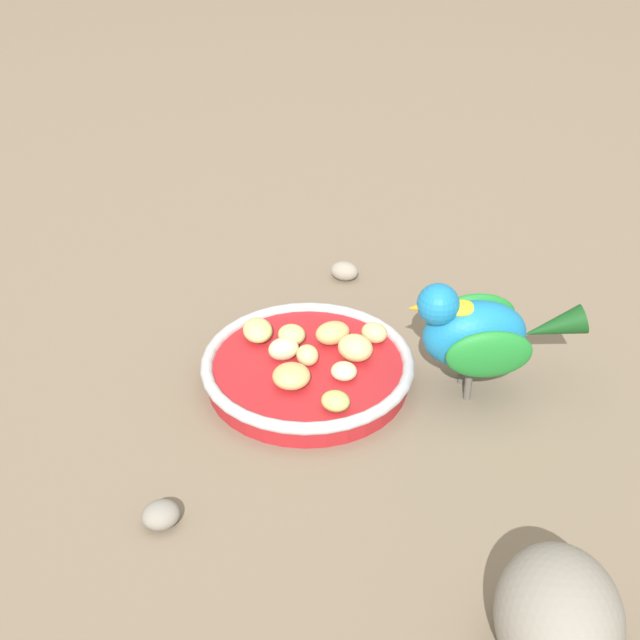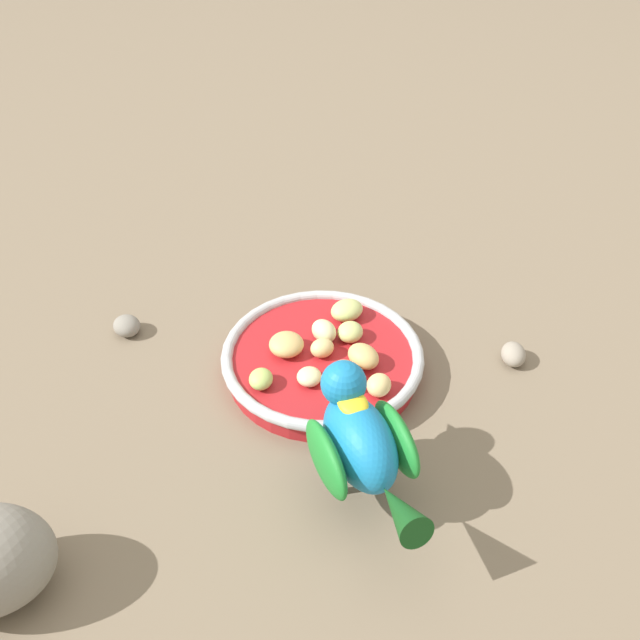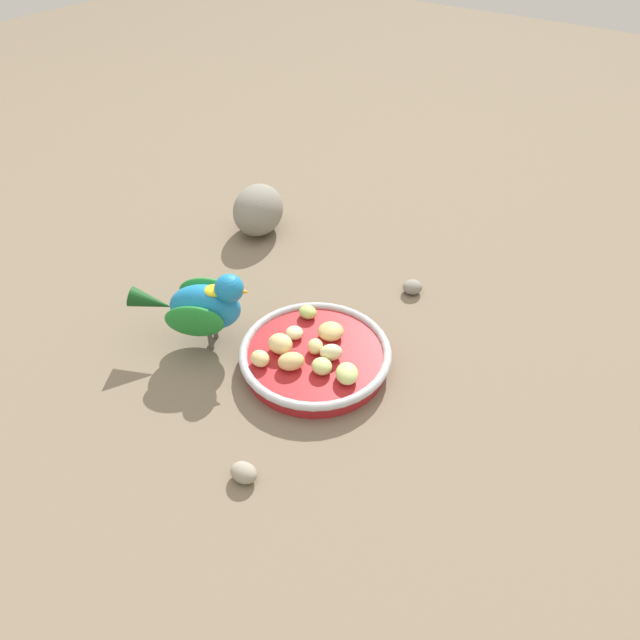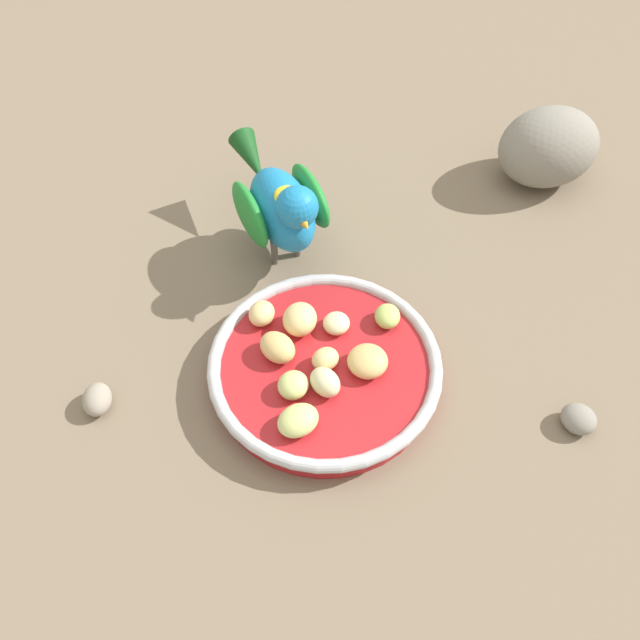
# 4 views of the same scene
# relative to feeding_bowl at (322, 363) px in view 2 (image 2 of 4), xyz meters

# --- Properties ---
(ground_plane) EXTENTS (4.00, 4.00, 0.00)m
(ground_plane) POSITION_rel_feeding_bowl_xyz_m (-0.00, 0.02, -0.02)
(ground_plane) COLOR #756651
(feeding_bowl) EXTENTS (0.20, 0.20, 0.03)m
(feeding_bowl) POSITION_rel_feeding_bowl_xyz_m (0.00, 0.00, 0.00)
(feeding_bowl) COLOR #AD1E23
(feeding_bowl) RESTS_ON ground_plane
(apple_piece_0) EXTENTS (0.03, 0.03, 0.02)m
(apple_piece_0) POSITION_rel_feeding_bowl_xyz_m (-0.00, -0.00, 0.02)
(apple_piece_0) COLOR #E5C67F
(apple_piece_0) RESTS_ON feeding_bowl
(apple_piece_1) EXTENTS (0.05, 0.05, 0.02)m
(apple_piece_1) POSITION_rel_feeding_bowl_xyz_m (-0.00, -0.04, 0.02)
(apple_piece_1) COLOR tan
(apple_piece_1) RESTS_ON feeding_bowl
(apple_piece_2) EXTENTS (0.03, 0.03, 0.02)m
(apple_piece_2) POSITION_rel_feeding_bowl_xyz_m (-0.03, 0.03, 0.02)
(apple_piece_2) COLOR #C6D17A
(apple_piece_2) RESTS_ON feeding_bowl
(apple_piece_3) EXTENTS (0.04, 0.04, 0.02)m
(apple_piece_3) POSITION_rel_feeding_bowl_xyz_m (0.00, 0.04, 0.02)
(apple_piece_3) COLOR tan
(apple_piece_3) RESTS_ON feeding_bowl
(apple_piece_4) EXTENTS (0.03, 0.03, 0.01)m
(apple_piece_4) POSITION_rel_feeding_bowl_xyz_m (0.04, -0.01, 0.01)
(apple_piece_4) COLOR beige
(apple_piece_4) RESTS_ON feeding_bowl
(apple_piece_5) EXTENTS (0.03, 0.02, 0.02)m
(apple_piece_5) POSITION_rel_feeding_bowl_xyz_m (0.05, -0.05, 0.02)
(apple_piece_5) COLOR #B2CC66
(apple_piece_5) RESTS_ON feeding_bowl
(apple_piece_6) EXTENTS (0.04, 0.05, 0.02)m
(apple_piece_6) POSITION_rel_feeding_bowl_xyz_m (-0.07, 0.02, 0.02)
(apple_piece_6) COLOR #C6D17A
(apple_piece_6) RESTS_ON feeding_bowl
(apple_piece_7) EXTENTS (0.04, 0.04, 0.02)m
(apple_piece_7) POSITION_rel_feeding_bowl_xyz_m (-0.03, -0.00, 0.02)
(apple_piece_7) COLOR beige
(apple_piece_7) RESTS_ON feeding_bowl
(apple_piece_8) EXTENTS (0.04, 0.03, 0.02)m
(apple_piece_8) POSITION_rel_feeding_bowl_xyz_m (0.03, 0.02, 0.02)
(apple_piece_8) COLOR #E5C67F
(apple_piece_8) RESTS_ON feeding_bowl
(apple_piece_9) EXTENTS (0.03, 0.03, 0.02)m
(apple_piece_9) POSITION_rel_feeding_bowl_xyz_m (0.04, 0.06, 0.02)
(apple_piece_9) COLOR #E5C67F
(apple_piece_9) RESTS_ON feeding_bowl
(parrot) EXTENTS (0.16, 0.11, 0.12)m
(parrot) POSITION_rel_feeding_bowl_xyz_m (0.14, 0.05, 0.05)
(parrot) COLOR #59544C
(parrot) RESTS_ON ground_plane
(pebble_0) EXTENTS (0.03, 0.03, 0.02)m
(pebble_0) POSITION_rel_feeding_bowl_xyz_m (-0.04, 0.19, -0.00)
(pebble_0) COLOR gray
(pebble_0) RESTS_ON ground_plane
(pebble_1) EXTENTS (0.04, 0.04, 0.02)m
(pebble_1) POSITION_rel_feeding_bowl_xyz_m (-0.04, -0.21, -0.01)
(pebble_1) COLOR gray
(pebble_1) RESTS_ON ground_plane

